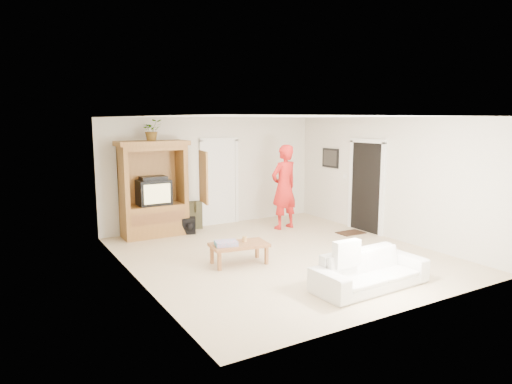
{
  "coord_description": "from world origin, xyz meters",
  "views": [
    {
      "loc": [
        -4.67,
        -6.99,
        2.55
      ],
      "look_at": [
        -0.2,
        0.6,
        1.15
      ],
      "focal_mm": 32.0,
      "sensor_mm": 36.0,
      "label": 1
    }
  ],
  "objects_px": {
    "sofa": "(370,270)",
    "coffee_table": "(239,246)",
    "armoire": "(155,195)",
    "man": "(284,187)"
  },
  "relations": [
    {
      "from": "sofa",
      "to": "coffee_table",
      "type": "relative_size",
      "value": 1.76
    },
    {
      "from": "armoire",
      "to": "man",
      "type": "height_order",
      "value": "armoire"
    },
    {
      "from": "armoire",
      "to": "coffee_table",
      "type": "height_order",
      "value": "armoire"
    },
    {
      "from": "armoire",
      "to": "coffee_table",
      "type": "relative_size",
      "value": 1.96
    },
    {
      "from": "armoire",
      "to": "sofa",
      "type": "relative_size",
      "value": 1.11
    },
    {
      "from": "armoire",
      "to": "sofa",
      "type": "xyz_separation_m",
      "value": [
        1.81,
        -4.77,
        -0.63
      ]
    },
    {
      "from": "armoire",
      "to": "coffee_table",
      "type": "xyz_separation_m",
      "value": [
        0.63,
        -2.73,
        -0.58
      ]
    },
    {
      "from": "man",
      "to": "sofa",
      "type": "distance_m",
      "value": 4.08
    },
    {
      "from": "man",
      "to": "sofa",
      "type": "height_order",
      "value": "man"
    },
    {
      "from": "man",
      "to": "sofa",
      "type": "bearing_deg",
      "value": 66.17
    }
  ]
}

